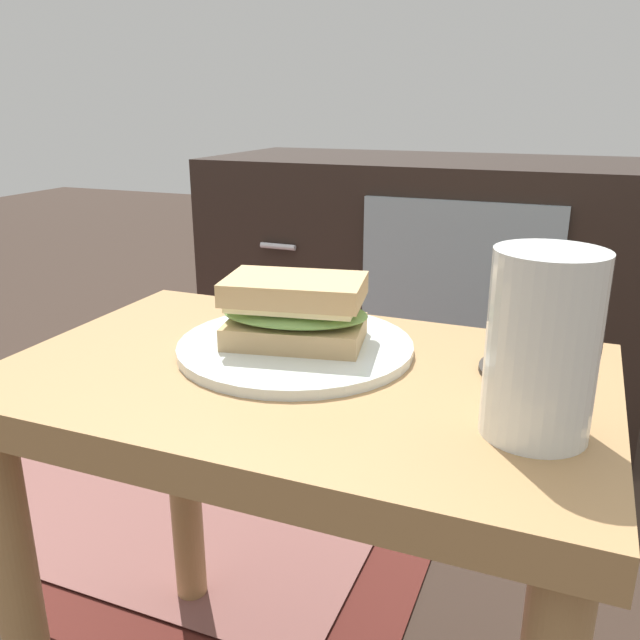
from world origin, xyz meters
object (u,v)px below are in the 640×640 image
tv_cabinet (422,285)px  beer_glass (542,349)px  coaster (533,371)px  plate (295,347)px  sandwich_front (295,311)px

tv_cabinet → beer_glass: (0.32, -1.00, 0.24)m
tv_cabinet → beer_glass: beer_glass is taller
tv_cabinet → coaster: tv_cabinet is taller
plate → beer_glass: beer_glass is taller
tv_cabinet → sandwich_front: bearing=-85.0°
coaster → tv_cabinet: bearing=109.2°
tv_cabinet → sandwich_front: tv_cabinet is taller
sandwich_front → beer_glass: size_ratio=1.13×
beer_glass → coaster: 0.14m
plate → beer_glass: bearing=-20.8°
tv_cabinet → sandwich_front: 0.94m
beer_glass → coaster: (-0.01, 0.12, -0.07)m
tv_cabinet → coaster: size_ratio=9.83×
tv_cabinet → coaster: 0.95m
plate → tv_cabinet: bearing=95.0°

